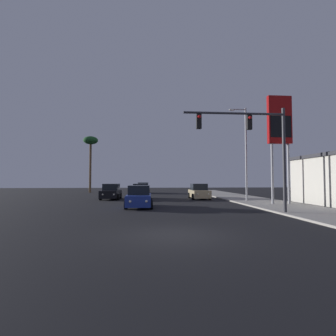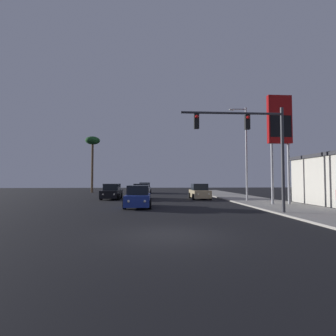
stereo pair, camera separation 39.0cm
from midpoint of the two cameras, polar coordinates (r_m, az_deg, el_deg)
name	(u,v)px [view 2 (the right image)]	position (r m, az deg, el deg)	size (l,w,h in m)	color
ground_plane	(170,235)	(10.38, 1.54, -14.34)	(120.00, 120.00, 0.00)	black
sidewalk_right	(280,206)	(22.76, 23.73, -7.54)	(5.00, 60.00, 0.12)	#9E998E
car_grey	(141,192)	(29.18, -5.48, -5.23)	(2.04, 4.31, 1.68)	slate
car_silver	(145,188)	(41.84, -4.81, -4.42)	(2.04, 4.33, 1.68)	#B7B7BC
car_blue	(138,197)	(20.39, -5.98, -6.37)	(2.04, 4.32, 1.68)	navy
car_black	(112,192)	(29.37, -11.77, -5.17)	(2.04, 4.34, 1.68)	black
car_tan	(200,192)	(29.33, 7.26, -5.20)	(2.04, 4.31, 1.68)	tan
traffic_light_mast	(254,138)	(17.14, 18.90, 6.16)	(6.43, 0.36, 6.50)	#38383D
street_lamp	(245,149)	(26.47, 16.83, 4.05)	(1.74, 0.24, 9.00)	#99999E
gas_station_sign	(280,125)	(23.90, 23.56, 8.49)	(2.00, 0.42, 9.00)	#99999E
palm_tree_far	(93,144)	(45.51, -15.86, 5.09)	(2.40, 2.40, 9.33)	brown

